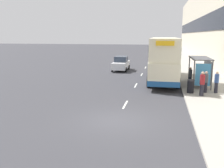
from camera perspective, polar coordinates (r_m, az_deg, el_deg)
The scene contains 19 objects.
ground_plane at distance 13.69m, azimuth 1.03°, elevation -8.39°, with size 220.00×220.00×0.00m, color #38383D.
pavement at distance 51.56m, azimuth 16.14°, elevation 5.69°, with size 5.00×93.00×0.14m.
terrace_facade at distance 51.91m, azimuth 21.08°, elevation 13.34°, with size 3.10×93.00×14.45m.
lane_mark_0 at distance 16.75m, azimuth 3.05°, elevation -4.72°, with size 0.12×2.00×0.01m.
lane_mark_1 at distance 23.10m, azimuth 5.45°, elevation -0.32°, with size 0.12×2.00×0.01m.
lane_mark_2 at distance 29.56m, azimuth 6.81°, elevation 2.17°, with size 0.12×2.00×0.01m.
lane_mark_3 at distance 36.06m, azimuth 7.68°, elevation 3.76°, with size 0.12×2.00×0.01m.
lane_mark_4 at distance 42.58m, azimuth 8.29°, elevation 4.87°, with size 0.12×2.00×0.01m.
lane_mark_5 at distance 49.12m, azimuth 8.74°, elevation 5.68°, with size 0.12×2.00×0.01m.
lane_mark_6 at distance 55.67m, azimuth 9.08°, elevation 6.30°, with size 0.12×2.00×0.01m.
bus_shelter at distance 23.18m, azimuth 19.97°, elevation 3.78°, with size 1.60×4.20×2.48m.
double_decker_bus_near at distance 25.52m, azimuth 11.81°, elevation 5.76°, with size 2.85×11.30×4.30m.
car_0 at distance 32.64m, azimuth 2.06°, elevation 4.68°, with size 1.94×4.44×1.85m.
pedestrian_at_shelter at distance 26.53m, azimuth 19.06°, elevation 2.74°, with size 0.33×0.33×1.65m.
pedestrian_1 at distance 19.53m, azimuth 19.91°, elevation 0.11°, with size 0.36×0.36×1.82m.
pedestrian_2 at distance 20.77m, azimuth 20.65°, elevation 0.50°, with size 0.33×0.33×1.69m.
pedestrian_3 at distance 23.11m, azimuth 17.42°, elevation 1.69°, with size 0.33×0.33×1.65m.
pedestrian_4 at distance 20.94m, azimuth 22.78°, elevation 0.45°, with size 0.34×0.34×1.70m.
litter_bin at distance 20.30m, azimuth 17.52°, elevation -0.48°, with size 0.55×0.55×1.05m.
Camera 1 is at (2.32, -12.69, 4.58)m, focal length 40.00 mm.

